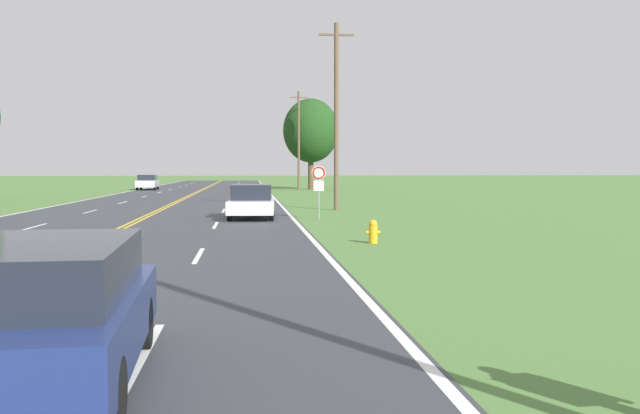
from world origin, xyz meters
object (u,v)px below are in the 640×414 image
at_px(tree_mid_treeline, 311,131).
at_px(car_silver_sedan_mid_near, 148,182).
at_px(car_white_sedan_approaching, 252,201).
at_px(fire_hydrant, 373,231).
at_px(car_dark_blue_hatchback_nearest, 39,309).
at_px(traffic_sign, 319,179).

relative_size(tree_mid_treeline, car_silver_sedan_mid_near, 1.92).
height_order(tree_mid_treeline, car_white_sedan_approaching, tree_mid_treeline).
bearing_deg(car_white_sedan_approaching, fire_hydrant, 21.40).
bearing_deg(fire_hydrant, car_silver_sedan_mid_near, 105.12).
bearing_deg(car_dark_blue_hatchback_nearest, traffic_sign, 164.00).
bearing_deg(tree_mid_treeline, car_white_sedan_approaching, -98.93).
bearing_deg(car_dark_blue_hatchback_nearest, fire_hydrant, 152.41).
xyz_separation_m(traffic_sign, tree_mid_treeline, (3.53, 41.32, 4.35)).
height_order(fire_hydrant, car_silver_sedan_mid_near, car_silver_sedan_mid_near).
distance_m(car_dark_blue_hatchback_nearest, car_silver_sedan_mid_near, 63.39).
distance_m(fire_hydrant, car_silver_sedan_mid_near, 52.34).
bearing_deg(car_silver_sedan_mid_near, fire_hydrant, -166.84).
relative_size(fire_hydrant, tree_mid_treeline, 0.07).
bearing_deg(car_white_sedan_approaching, car_dark_blue_hatchback_nearest, -3.03).
xyz_separation_m(traffic_sign, car_white_sedan_approaching, (-2.85, 0.70, -0.96)).
xyz_separation_m(car_white_sedan_approaching, car_silver_sedan_mid_near, (-10.21, 40.35, 0.05)).
bearing_deg(tree_mid_treeline, fire_hydrant, -93.31).
bearing_deg(car_white_sedan_approaching, tree_mid_treeline, 173.76).
height_order(fire_hydrant, traffic_sign, traffic_sign).
xyz_separation_m(traffic_sign, car_dark_blue_hatchback_nearest, (-5.11, -21.83, -0.94)).
bearing_deg(fire_hydrant, traffic_sign, 93.57).
height_order(tree_mid_treeline, car_silver_sedan_mid_near, tree_mid_treeline).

